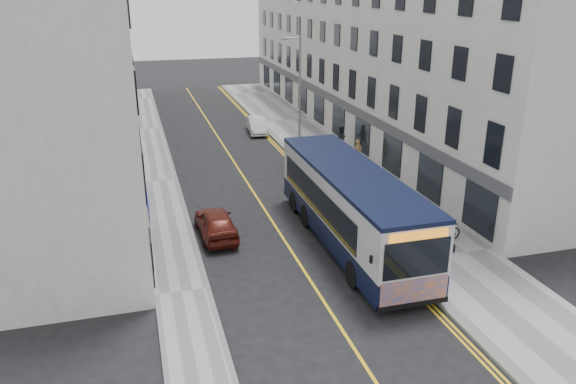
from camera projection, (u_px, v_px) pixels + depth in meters
ground at (299, 263)px, 23.56m from camera, size 140.00×140.00×0.00m
pavement_east at (338, 166)px, 35.96m from camera, size 4.50×64.00×0.12m
pavement_west at (159, 181)px, 33.09m from camera, size 2.00×64.00×0.12m
kerb_east at (305, 169)px, 35.38m from camera, size 0.18×64.00×0.13m
kerb_west at (176, 180)px, 33.35m from camera, size 0.18×64.00×0.13m
road_centre_line at (243, 175)px, 34.39m from camera, size 0.12×64.00×0.01m
road_dbl_yellow_inner at (298, 170)px, 35.29m from camera, size 0.10×64.00×0.01m
road_dbl_yellow_outer at (301, 170)px, 35.34m from camera, size 0.10×64.00×0.01m
terrace_east at (364, 46)px, 43.17m from camera, size 6.00×46.00×13.00m
terrace_west at (83, 55)px, 37.96m from camera, size 6.00×46.00×13.00m
streetlamp at (299, 95)px, 35.73m from camera, size 1.32×0.18×8.00m
city_bus at (350, 205)px, 24.59m from camera, size 2.81×12.07×3.51m
bicycle at (444, 232)px, 25.13m from camera, size 1.74×0.75×0.89m
pedestrian_near at (358, 152)px, 35.88m from camera, size 0.67×0.53×1.59m
pedestrian_far at (342, 138)px, 38.87m from camera, size 1.04×0.99×1.68m
car_white at (257, 125)px, 43.95m from camera, size 1.70×3.92×1.25m
car_maroon at (216, 223)px, 25.83m from camera, size 1.72×4.01×1.35m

